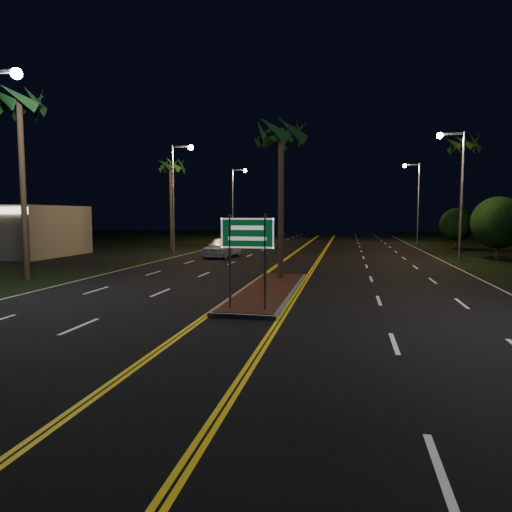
% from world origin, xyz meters
% --- Properties ---
extents(ground, '(120.00, 120.00, 0.00)m').
position_xyz_m(ground, '(0.00, 0.00, 0.00)').
color(ground, black).
rests_on(ground, ground).
extents(median_island, '(2.25, 10.25, 0.17)m').
position_xyz_m(median_island, '(0.00, 7.00, 0.08)').
color(median_island, gray).
rests_on(median_island, ground).
extents(highway_sign, '(1.80, 0.08, 3.20)m').
position_xyz_m(highway_sign, '(0.00, 2.80, 2.40)').
color(highway_sign, gray).
rests_on(highway_sign, ground).
extents(streetlight_left_mid, '(1.91, 0.44, 9.00)m').
position_xyz_m(streetlight_left_mid, '(-10.61, 24.00, 5.66)').
color(streetlight_left_mid, gray).
rests_on(streetlight_left_mid, ground).
extents(streetlight_left_far, '(1.91, 0.44, 9.00)m').
position_xyz_m(streetlight_left_far, '(-10.61, 44.00, 5.66)').
color(streetlight_left_far, gray).
rests_on(streetlight_left_far, ground).
extents(streetlight_right_mid, '(1.91, 0.44, 9.00)m').
position_xyz_m(streetlight_right_mid, '(10.61, 22.00, 5.66)').
color(streetlight_right_mid, gray).
rests_on(streetlight_right_mid, ground).
extents(streetlight_right_far, '(1.91, 0.44, 9.00)m').
position_xyz_m(streetlight_right_far, '(10.61, 42.00, 5.66)').
color(streetlight_right_far, gray).
rests_on(streetlight_right_far, ground).
extents(palm_median, '(2.40, 2.40, 8.30)m').
position_xyz_m(palm_median, '(0.00, 10.50, 7.28)').
color(palm_median, '#382819').
rests_on(palm_median, ground).
extents(palm_left_near, '(2.40, 2.40, 9.80)m').
position_xyz_m(palm_left_near, '(-12.50, 8.00, 8.68)').
color(palm_left_near, '#382819').
rests_on(palm_left_near, ground).
extents(palm_left_far, '(2.40, 2.40, 8.80)m').
position_xyz_m(palm_left_far, '(-12.80, 28.00, 7.75)').
color(palm_left_far, '#382819').
rests_on(palm_left_far, ground).
extents(palm_right_far, '(2.40, 2.40, 10.30)m').
position_xyz_m(palm_right_far, '(12.80, 30.00, 9.14)').
color(palm_right_far, '#382819').
rests_on(palm_right_far, ground).
extents(shrub_mid, '(3.78, 3.78, 4.62)m').
position_xyz_m(shrub_mid, '(14.00, 24.00, 2.73)').
color(shrub_mid, '#382819').
rests_on(shrub_mid, ground).
extents(shrub_far, '(3.24, 3.24, 3.96)m').
position_xyz_m(shrub_far, '(13.80, 36.00, 2.34)').
color(shrub_far, '#382819').
rests_on(shrub_far, ground).
extents(car_near, '(3.01, 5.79, 1.85)m').
position_xyz_m(car_near, '(-6.30, 22.30, 0.92)').
color(car_near, white).
rests_on(car_near, ground).
extents(car_far, '(2.51, 4.57, 1.44)m').
position_xyz_m(car_far, '(-8.54, 34.22, 0.72)').
color(car_far, '#B9BDC3').
rests_on(car_far, ground).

